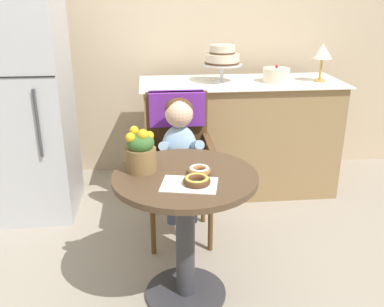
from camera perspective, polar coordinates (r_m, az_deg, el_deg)
name	(u,v)px	position (r m, az deg, el deg)	size (l,w,h in m)	color
ground_plane	(186,294)	(2.48, -0.84, -18.16)	(8.00, 8.00, 0.00)	gray
back_wall	(166,16)	(3.77, -3.54, 17.74)	(4.80, 0.10, 2.70)	#C1AD8E
cafe_table	(185,212)	(2.20, -0.91, -7.84)	(0.72, 0.72, 0.72)	#4C3826
wicker_chair	(178,143)	(2.77, -1.88, 1.47)	(0.42, 0.45, 0.95)	brown
seated_child	(180,145)	(2.61, -1.65, 1.11)	(0.27, 0.32, 0.73)	#8CADCC
paper_napkin	(189,184)	(1.99, -0.36, -4.14)	(0.26, 0.18, 0.00)	white
donut_front	(199,170)	(2.10, 0.98, -2.20)	(0.11, 0.11, 0.04)	#936033
donut_mid	(197,180)	(1.99, 0.64, -3.59)	(0.13, 0.13, 0.04)	#4C2D19
flower_vase	(141,151)	(2.12, -6.82, 0.40)	(0.15, 0.15, 0.23)	brown
display_counter	(239,137)	(3.48, 6.29, 2.26)	(1.56, 0.62, 0.90)	#93754C
tiered_cake_stand	(222,58)	(3.30, 4.04, 12.57)	(0.30, 0.30, 0.28)	silver
round_layer_cake	(276,75)	(3.38, 11.13, 10.21)	(0.20, 0.20, 0.13)	beige
table_lamp	(322,53)	(3.46, 16.96, 12.69)	(0.15, 0.15, 0.28)	#B28C47
refrigerator	(21,99)	(3.22, -21.82, 6.69)	(0.64, 0.63, 1.70)	#B7BABF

